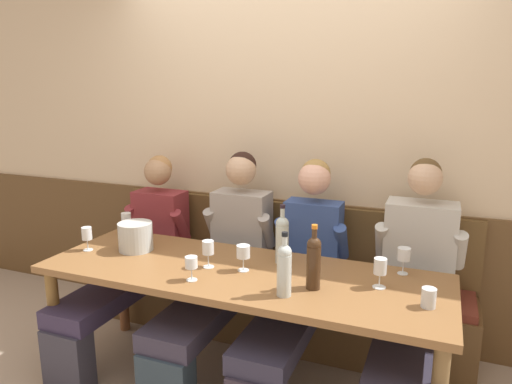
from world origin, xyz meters
The scene contains 20 objects.
room_wall_back centered at (0.00, 1.09, 1.40)m, with size 6.80×0.08×2.80m, color beige.
wood_wainscot_panel centered at (0.00, 1.04, 0.48)m, with size 6.80×0.03×0.95m, color brown.
wall_bench centered at (0.00, 0.83, 0.28)m, with size 2.57×0.42×0.94m.
dining_table centered at (0.00, 0.19, 0.66)m, with size 2.27×0.77×0.74m.
person_center_left_seat centered at (-0.92, 0.49, 0.62)m, with size 0.47×1.18×1.25m.
person_left_seat centered at (-0.26, 0.51, 0.65)m, with size 0.49×1.19×1.31m.
person_right_seat centered at (0.25, 0.48, 0.63)m, with size 0.47×1.19×1.29m.
person_center_right_seat centered at (0.91, 0.51, 0.65)m, with size 0.51×1.19×1.33m.
ice_bucket centered at (-0.74, 0.25, 0.83)m, with size 0.21×0.21×0.18m, color #B4BBB9.
wine_bottle_amber_mid centered at (0.18, 0.39, 0.89)m, with size 0.08×0.08×0.35m.
wine_bottle_green_tall centered at (0.44, 0.11, 0.89)m, with size 0.07×0.07×0.34m.
wine_bottle_clear_water centered at (0.33, -0.02, 0.88)m, with size 0.07×0.07×0.32m.
wine_glass_center_front centered at (-0.98, 0.49, 0.85)m, with size 0.07×0.07×0.16m.
wine_glass_by_bottle centered at (0.85, 0.48, 0.85)m, with size 0.07×0.07×0.15m.
wine_glass_left_end centered at (-0.18, 0.17, 0.85)m, with size 0.07×0.07×0.16m.
wine_glass_mid_right centered at (0.02, 0.19, 0.84)m, with size 0.08×0.08×0.15m.
wine_glass_right_end centered at (-1.01, 0.14, 0.84)m, with size 0.06×0.06×0.15m.
wine_glass_mid_left centered at (0.75, 0.24, 0.85)m, with size 0.07×0.07×0.16m.
wine_glass_near_bucket centered at (-0.18, -0.03, 0.83)m, with size 0.07×0.07×0.13m.
water_tumbler_left centered at (0.99, 0.11, 0.79)m, with size 0.07×0.07×0.09m, color silver.
Camera 1 is at (0.99, -2.04, 1.74)m, focal length 32.82 mm.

